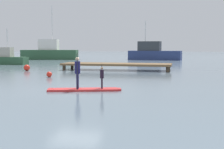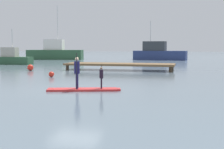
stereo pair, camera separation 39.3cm
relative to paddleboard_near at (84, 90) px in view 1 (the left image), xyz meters
name	(u,v)px [view 1 (the left image)]	position (x,y,z in m)	size (l,w,h in m)	color
ground_plane	(76,90)	(-0.46, 0.03, -0.05)	(240.00, 240.00, 0.00)	slate
paddleboard_near	(84,90)	(0.00, 0.00, 0.00)	(3.64, 1.75, 0.10)	red
paddler_adult	(77,71)	(-0.32, -0.10, 0.94)	(0.34, 0.48, 1.76)	#19194C
paddler_child_solo	(102,76)	(0.83, 0.26, 0.65)	(0.23, 0.37, 1.16)	black
fishing_boat_green_midground	(5,59)	(-16.28, 19.59, 0.66)	(5.61, 1.58, 4.30)	#2D5638
motor_boat_small_navy	(153,53)	(0.05, 36.40, 1.09)	(8.66, 3.15, 6.32)	navy
trawler_grey_distant	(50,52)	(-16.99, 34.24, 1.12)	(9.49, 3.99, 8.88)	#2D5638
floating_dock	(116,64)	(-1.19, 13.36, 0.49)	(9.94, 2.74, 0.63)	brown
mooring_buoy_near	(49,74)	(-4.53, 6.00, 0.15)	(0.39, 0.39, 0.39)	red
mooring_buoy_mid	(27,68)	(-8.91, 11.00, 0.23)	(0.55, 0.55, 0.55)	red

